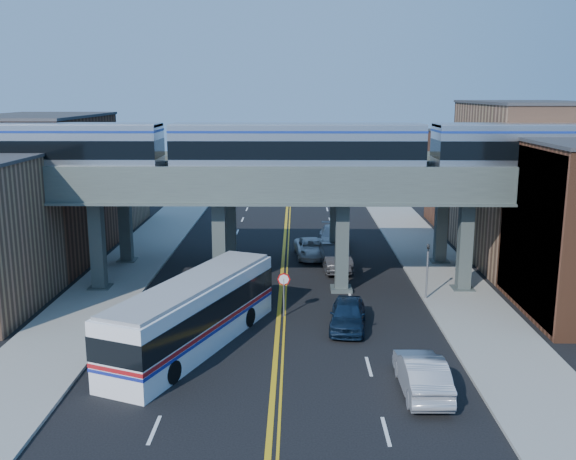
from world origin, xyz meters
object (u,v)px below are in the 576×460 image
object	(u,v)px
transit_train	(297,149)
car_parked_curb	(422,374)
transit_bus	(194,314)
car_lane_d	(333,236)
traffic_signal	(427,265)
car_lane_b	(335,257)
car_lane_c	(311,248)
stop_sign	(284,287)
car_lane_a	(348,314)

from	to	relation	value
transit_train	car_parked_curb	distance (m)	17.75
transit_bus	car_parked_curb	size ratio (longest dim) A/B	2.55
car_lane_d	traffic_signal	bearing A→B (deg)	-68.40
transit_train	car_lane_b	xyz separation A→B (m)	(2.88, 5.33, -8.43)
car_lane_c	car_lane_d	bearing A→B (deg)	57.54
transit_bus	car_lane_d	world-z (taller)	transit_bus
transit_train	car_parked_curb	xyz separation A→B (m)	(5.45, -14.61, -8.49)
traffic_signal	car_lane_b	world-z (taller)	traffic_signal
car_lane_b	transit_bus	bearing A→B (deg)	-123.04
stop_sign	car_lane_a	size ratio (longest dim) A/B	0.55
car_lane_a	car_parked_curb	distance (m)	8.14
car_lane_b	car_parked_curb	xyz separation A→B (m)	(2.57, -19.93, -0.06)
traffic_signal	car_lane_b	bearing A→B (deg)	125.71
transit_train	traffic_signal	size ratio (longest dim) A/B	11.97
car_lane_a	car_parked_curb	bearing A→B (deg)	-64.64
car_lane_c	traffic_signal	bearing A→B (deg)	-62.54
car_lane_b	car_parked_curb	world-z (taller)	car_lane_b
stop_sign	car_parked_curb	distance (m)	11.47
traffic_signal	car_lane_c	xyz separation A→B (m)	(-6.98, 10.83, -1.58)
traffic_signal	stop_sign	bearing A→B (deg)	-161.37
car_parked_curb	car_lane_b	bearing A→B (deg)	-83.18
transit_bus	car_parked_curb	bearing A→B (deg)	-93.20
car_lane_c	car_lane_d	xyz separation A→B (m)	(1.94, 3.78, 0.11)
transit_bus	car_lane_b	bearing A→B (deg)	-6.70
transit_train	car_lane_c	size ratio (longest dim) A/B	9.53
car_lane_c	car_lane_a	bearing A→B (deg)	-89.31
stop_sign	car_lane_d	xyz separation A→B (m)	(3.85, 17.61, -0.93)
transit_train	stop_sign	distance (m)	9.11
transit_train	transit_bus	distance (m)	13.32
transit_bus	traffic_signal	bearing A→B (deg)	-38.59
transit_train	car_lane_d	world-z (taller)	transit_train
transit_bus	car_lane_a	world-z (taller)	transit_bus
transit_train	car_parked_curb	world-z (taller)	transit_train
car_lane_d	car_parked_curb	world-z (taller)	car_parked_curb
stop_sign	car_lane_c	distance (m)	14.00
transit_train	car_lane_c	bearing A→B (deg)	82.50
car_lane_a	car_lane_b	xyz separation A→B (m)	(0.05, 12.22, 0.10)
stop_sign	transit_bus	world-z (taller)	transit_bus
car_lane_d	car_lane_b	bearing A→B (deg)	-89.19
traffic_signal	car_lane_d	size ratio (longest dim) A/B	0.72
transit_bus	car_lane_d	distance (m)	23.73
transit_train	car_lane_b	world-z (taller)	transit_train
car_lane_a	car_lane_b	size ratio (longest dim) A/B	0.86
stop_sign	car_lane_c	world-z (taller)	stop_sign
car_parked_curb	transit_train	bearing A→B (deg)	-70.07
car_lane_d	car_parked_curb	distance (m)	27.32
stop_sign	car_parked_curb	bearing A→B (deg)	-57.16
traffic_signal	car_lane_b	size ratio (longest dim) A/B	0.74
transit_bus	car_lane_a	size ratio (longest dim) A/B	2.77
traffic_signal	car_lane_d	world-z (taller)	traffic_signal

